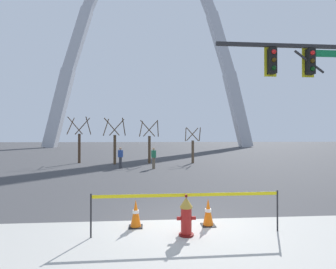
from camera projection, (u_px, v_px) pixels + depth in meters
ground_plane at (183, 223)px, 7.42m from camera, size 240.00×240.00×0.00m
fire_hydrant at (186, 216)px, 6.49m from camera, size 0.46×0.48×0.99m
caution_tape_barrier at (187, 206)px, 6.55m from camera, size 4.64×0.10×1.05m
traffic_cone_by_hydrant at (208, 212)px, 7.21m from camera, size 0.36×0.36×0.73m
traffic_cone_mid_sidewalk at (136, 214)px, 7.08m from camera, size 0.36×0.36×0.73m
traffic_signal_gantry at (317, 89)px, 9.52m from camera, size 5.02×0.44×6.00m
monument_arch at (151, 48)px, 63.00m from camera, size 48.51×2.63×53.83m
tree_far_left at (79, 143)px, 24.60m from camera, size 1.94×1.95×4.21m
tree_left_mid at (115, 144)px, 23.54m from camera, size 1.86×1.87×4.03m
tree_center_left at (149, 144)px, 24.39m from camera, size 1.80×1.81×3.90m
tree_center_right at (193, 147)px, 24.55m from camera, size 1.52×1.53×3.25m
pedestrian_walking_left at (154, 158)px, 20.14m from camera, size 0.36×0.39×1.59m
pedestrian_standing_center at (120, 157)px, 20.51m from camera, size 0.39×0.35×1.59m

